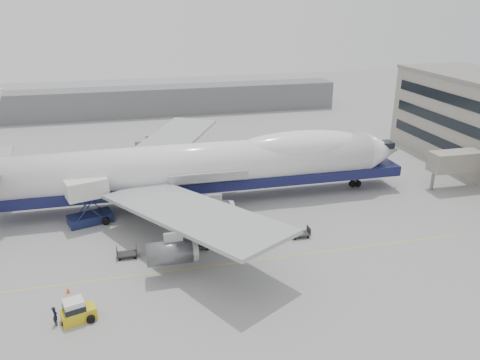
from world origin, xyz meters
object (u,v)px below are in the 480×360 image
object	(u,v)px
catering_truck	(88,199)
baggage_tug	(77,311)
airliner	(202,165)
ground_worker	(55,316)

from	to	relation	value
catering_truck	baggage_tug	size ratio (longest dim) A/B	1.84
airliner	ground_worker	world-z (taller)	airliner
airliner	baggage_tug	distance (m)	29.38
airliner	ground_worker	xyz separation A→B (m)	(-17.63, -24.53, -4.68)
catering_truck	ground_worker	world-z (taller)	catering_truck
catering_truck	ground_worker	size ratio (longest dim) A/B	3.30
airliner	baggage_tug	size ratio (longest dim) A/B	19.81
airliner	baggage_tug	bearing A→B (deg)	-122.89
airliner	catering_truck	bearing A→B (deg)	-167.52
catering_truck	baggage_tug	distance (m)	21.03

